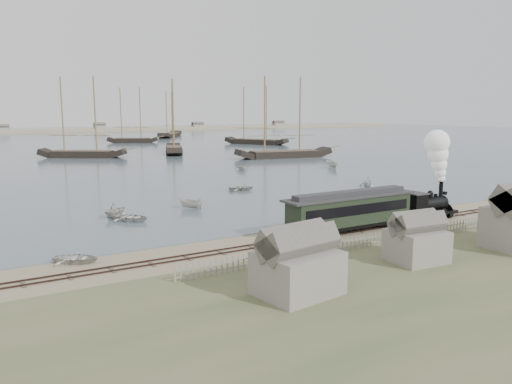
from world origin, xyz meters
TOP-DOWN VIEW (x-y plane):
  - ground at (0.00, 0.00)m, footprint 600.00×600.00m
  - harbor_water at (0.00, 170.00)m, footprint 600.00×336.00m
  - rail_track at (0.00, -2.00)m, footprint 120.00×1.80m
  - picket_fence_west at (-6.50, -7.00)m, footprint 19.00×0.10m
  - picket_fence_east at (12.50, -7.50)m, footprint 15.00×0.10m
  - shed_left at (-10.00, -13.00)m, footprint 5.00×4.00m
  - shed_mid at (2.00, -12.00)m, footprint 4.00×3.50m
  - far_spit at (0.00, 250.00)m, footprint 500.00×20.00m
  - locomotive at (16.12, -2.00)m, footprint 7.43×2.77m
  - passenger_coach at (3.97, -2.00)m, footprint 14.51×2.80m
  - beached_dinghy at (-20.90, 1.16)m, footprint 4.00×4.27m
  - rowboat_0 at (-12.93, 13.30)m, footprint 4.76×4.67m
  - rowboat_1 at (-13.90, 16.12)m, footprint 4.14×4.26m
  - rowboat_2 at (-4.81, 16.40)m, footprint 3.09×2.91m
  - rowboat_3 at (7.07, 25.41)m, footprint 3.59×4.30m
  - rowboat_4 at (25.64, 18.79)m, footprint 3.17×3.38m
  - rowboat_5 at (36.88, 41.21)m, footprint 4.20×2.28m
  - rowboat_7 at (18.94, 46.87)m, footprint 3.39×3.06m
  - schooner_2 at (-2.01, 90.92)m, footprint 20.60×15.66m
  - schooner_3 at (22.44, 91.66)m, footprint 11.59×20.86m
  - schooner_4 at (41.24, 65.32)m, footprint 25.25×9.65m
  - schooner_5 at (60.56, 111.73)m, footprint 16.36×22.70m
  - schooner_8 at (25.74, 140.77)m, footprint 17.70×11.67m
  - schooner_9 at (51.85, 171.62)m, footprint 19.39×24.78m

SIDE VIEW (x-z plane):
  - ground at x=0.00m, z-range 0.00..0.00m
  - picket_fence_west at x=-6.50m, z-range -0.60..0.60m
  - picket_fence_east at x=12.50m, z-range -0.60..0.60m
  - shed_left at x=-10.00m, z-range -2.05..2.05m
  - shed_mid at x=2.00m, z-range -1.80..1.80m
  - far_spit at x=0.00m, z-range -0.90..0.90m
  - harbor_water at x=0.00m, z-range 0.00..0.06m
  - rail_track at x=0.00m, z-range -0.04..0.12m
  - beached_dinghy at x=-20.90m, z-range 0.00..0.72m
  - rowboat_3 at x=7.07m, z-range 0.06..0.82m
  - rowboat_0 at x=-12.93m, z-range 0.06..0.87m
  - rowboat_2 at x=-4.81m, z-range 0.06..1.25m
  - rowboat_4 at x=25.64m, z-range 0.06..1.48m
  - rowboat_5 at x=36.88m, z-range 0.06..1.60m
  - rowboat_7 at x=18.94m, z-range 0.06..1.63m
  - rowboat_1 at x=-13.90m, z-range 0.06..1.77m
  - passenger_coach at x=3.97m, z-range 0.46..3.98m
  - locomotive at x=16.12m, z-range -0.36..8.91m
  - schooner_2 at x=-2.01m, z-range 0.06..20.06m
  - schooner_3 at x=22.44m, z-range 0.06..20.06m
  - schooner_4 at x=41.24m, z-range 0.06..20.06m
  - schooner_5 at x=60.56m, z-range 0.06..20.06m
  - schooner_8 at x=25.74m, z-range 0.06..20.06m
  - schooner_9 at x=51.85m, z-range 0.06..20.06m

